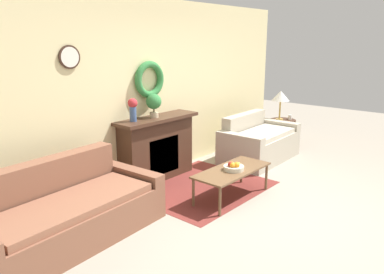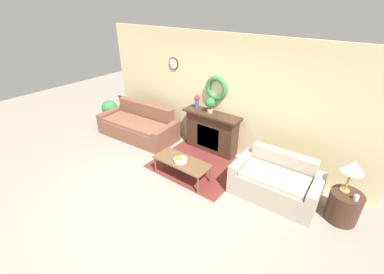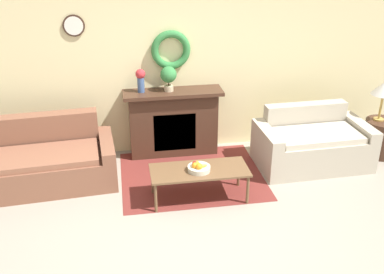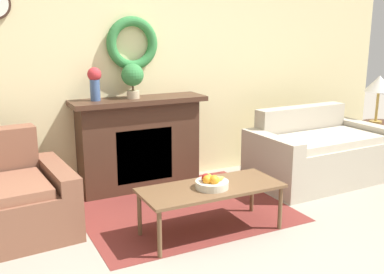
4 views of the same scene
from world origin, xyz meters
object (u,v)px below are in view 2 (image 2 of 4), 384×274
object	(u,v)px
fruit_bowl	(180,159)
side_table_by_loveseat	(343,206)
loveseat_right	(275,182)
coffee_table	(182,162)
couch_left	(139,126)
potted_plant_floor_by_couch	(110,109)
table_lamp	(353,167)
mug	(356,198)
vase_on_mantel_left	(197,101)
potted_plant_on_mantel	(210,103)
fireplace	(212,132)

from	to	relation	value
fruit_bowl	side_table_by_loveseat	size ratio (longest dim) A/B	0.51
loveseat_right	coffee_table	world-z (taller)	loveseat_right
couch_left	potted_plant_floor_by_couch	distance (m)	1.28
loveseat_right	potted_plant_floor_by_couch	size ratio (longest dim) A/B	2.23
table_lamp	potted_plant_floor_by_couch	bearing A→B (deg)	-179.78
fruit_bowl	mug	distance (m)	3.06
loveseat_right	fruit_bowl	world-z (taller)	loveseat_right
couch_left	vase_on_mantel_left	bearing A→B (deg)	17.22
couch_left	potted_plant_on_mantel	world-z (taller)	potted_plant_on_mantel
coffee_table	vase_on_mantel_left	distance (m)	1.64
mug	side_table_by_loveseat	bearing A→B (deg)	142.13
loveseat_right	potted_plant_on_mantel	bearing A→B (deg)	159.33
coffee_table	vase_on_mantel_left	xyz separation A→B (m)	(-0.59, 1.30, 0.80)
potted_plant_on_mantel	potted_plant_floor_by_couch	size ratio (longest dim) A/B	0.50
couch_left	mug	size ratio (longest dim) A/B	23.70
fruit_bowl	potted_plant_on_mantel	bearing A→B (deg)	98.02
fruit_bowl	vase_on_mantel_left	distance (m)	1.62
couch_left	side_table_by_loveseat	size ratio (longest dim) A/B	4.08
vase_on_mantel_left	potted_plant_floor_by_couch	bearing A→B (deg)	-169.06
coffee_table	table_lamp	bearing A→B (deg)	15.89
loveseat_right	potted_plant_on_mantel	distance (m)	2.22
fruit_bowl	potted_plant_on_mantel	xyz separation A→B (m)	(-0.19, 1.32, 0.74)
coffee_table	side_table_by_loveseat	xyz separation A→B (m)	(2.85, 0.74, -0.10)
table_lamp	mug	world-z (taller)	table_lamp
fruit_bowl	vase_on_mantel_left	size ratio (longest dim) A/B	0.83
coffee_table	potted_plant_floor_by_couch	xyz separation A→B (m)	(-3.36, 0.77, 0.07)
couch_left	mug	distance (m)	5.05
coffee_table	potted_plant_floor_by_couch	distance (m)	3.44
side_table_by_loveseat	mug	size ratio (longest dim) A/B	5.81
fireplace	loveseat_right	distance (m)	2.00
side_table_by_loveseat	mug	world-z (taller)	mug
fruit_bowl	mug	xyz separation A→B (m)	(2.98, 0.69, 0.13)
loveseat_right	fruit_bowl	xyz separation A→B (m)	(-1.74, -0.66, 0.15)
vase_on_mantel_left	fireplace	bearing A→B (deg)	-0.74
vase_on_mantel_left	potted_plant_floor_by_couch	xyz separation A→B (m)	(-2.77, -0.53, -0.74)
loveseat_right	coffee_table	xyz separation A→B (m)	(-1.72, -0.63, 0.07)
potted_plant_on_mantel	potted_plant_floor_by_couch	bearing A→B (deg)	-170.72
mug	fireplace	bearing A→B (deg)	168.29
coffee_table	loveseat_right	bearing A→B (deg)	19.98
fireplace	coffee_table	xyz separation A→B (m)	(0.15, -1.30, -0.12)
fireplace	potted_plant_on_mantel	world-z (taller)	potted_plant_on_mantel
potted_plant_floor_by_couch	coffee_table	bearing A→B (deg)	-12.89
mug	vase_on_mantel_left	xyz separation A→B (m)	(-3.55, 0.65, 0.59)
table_lamp	potted_plant_floor_by_couch	size ratio (longest dim) A/B	0.83
coffee_table	couch_left	bearing A→B (deg)	160.91
coffee_table	side_table_by_loveseat	world-z (taller)	side_table_by_loveseat
side_table_by_loveseat	vase_on_mantel_left	xyz separation A→B (m)	(-3.44, 0.56, 0.90)
fireplace	mug	size ratio (longest dim) A/B	15.24
fruit_bowl	potted_plant_on_mantel	distance (m)	1.52
side_table_by_loveseat	loveseat_right	bearing A→B (deg)	-174.12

